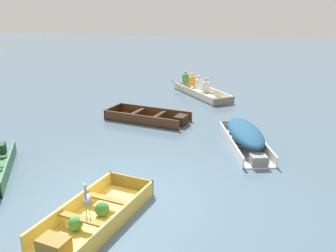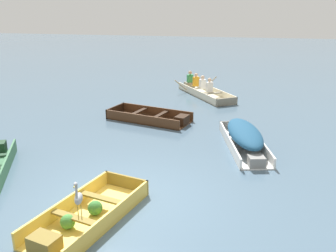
% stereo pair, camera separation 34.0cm
% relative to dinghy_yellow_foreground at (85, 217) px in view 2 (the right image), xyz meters
% --- Properties ---
extents(ground_plane, '(80.00, 80.00, 0.00)m').
position_rel_dinghy_yellow_foreground_xyz_m(ground_plane, '(0.58, 1.11, -0.13)').
color(ground_plane, slate).
extents(dinghy_yellow_foreground, '(1.82, 2.99, 0.35)m').
position_rel_dinghy_yellow_foreground_xyz_m(dinghy_yellow_foreground, '(0.00, 0.00, 0.00)').
color(dinghy_yellow_foreground, '#E5BC47').
rests_on(dinghy_yellow_foreground, ground).
extents(skiff_white_near_moored, '(1.64, 3.33, 0.66)m').
position_rel_dinghy_yellow_foreground_xyz_m(skiff_white_near_moored, '(3.03, 4.65, 0.24)').
color(skiff_white_near_moored, white).
rests_on(skiff_white_near_moored, ground).
extents(skiff_dark_varnish_mid_moored, '(3.22, 1.95, 0.35)m').
position_rel_dinghy_yellow_foreground_xyz_m(skiff_dark_varnish_mid_moored, '(-0.26, 6.69, -0.01)').
color(skiff_dark_varnish_mid_moored, '#4C2D19').
rests_on(skiff_dark_varnish_mid_moored, ground).
extents(rowboat_cream_with_crew, '(2.97, 3.66, 0.89)m').
position_rel_dinghy_yellow_foreground_xyz_m(rowboat_cream_with_crew, '(1.09, 11.06, 0.09)').
color(rowboat_cream_with_crew, beige).
rests_on(rowboat_cream_with_crew, ground).
extents(heron_on_dinghy, '(0.21, 0.46, 0.84)m').
position_rel_dinghy_yellow_foreground_xyz_m(heron_on_dinghy, '(0.13, -0.46, 0.69)').
color(heron_on_dinghy, olive).
rests_on(heron_on_dinghy, dinghy_yellow_foreground).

